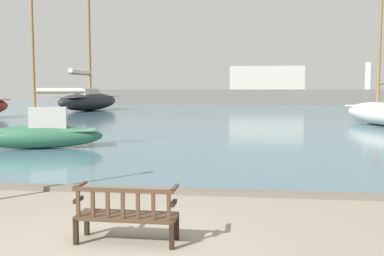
% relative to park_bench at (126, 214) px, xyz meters
% --- Properties ---
extents(ground_plane, '(160.00, 160.00, 0.00)m').
position_rel_park_bench_xyz_m(ground_plane, '(-0.16, -0.57, -0.47)').
color(ground_plane, gray).
extents(harbor_water, '(100.00, 80.00, 0.08)m').
position_rel_park_bench_xyz_m(harbor_water, '(-0.16, 43.43, -0.43)').
color(harbor_water, slate).
rests_on(harbor_water, ground).
extents(quay_edge_kerb, '(40.00, 0.30, 0.12)m').
position_rel_park_bench_xyz_m(quay_edge_kerb, '(-0.16, 3.28, -0.41)').
color(quay_edge_kerb, '#675F54').
rests_on(quay_edge_kerb, ground).
extents(park_bench, '(1.61, 0.55, 0.92)m').
position_rel_park_bench_xyz_m(park_bench, '(0.00, 0.00, 0.00)').
color(park_bench, black).
rests_on(park_bench, ground).
extents(sailboat_mid_port, '(5.88, 2.61, 6.53)m').
position_rel_park_bench_xyz_m(sailboat_mid_port, '(-6.27, 9.77, 0.23)').
color(sailboat_mid_port, '#2D6647').
rests_on(sailboat_mid_port, harbor_water).
extents(sailboat_far_port, '(3.50, 8.96, 9.70)m').
position_rel_park_bench_xyz_m(sailboat_far_port, '(10.98, 23.85, 0.45)').
color(sailboat_far_port, silver).
rests_on(sailboat_far_port, harbor_water).
extents(sailboat_outer_starboard, '(5.07, 11.98, 14.12)m').
position_rel_park_bench_xyz_m(sailboat_outer_starboard, '(-15.71, 40.71, 0.86)').
color(sailboat_outer_starboard, black).
rests_on(sailboat_outer_starboard, harbor_water).
extents(far_breakwater, '(52.08, 2.40, 6.68)m').
position_rel_park_bench_xyz_m(far_breakwater, '(1.26, 62.94, 1.48)').
color(far_breakwater, '#66605B').
rests_on(far_breakwater, ground).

